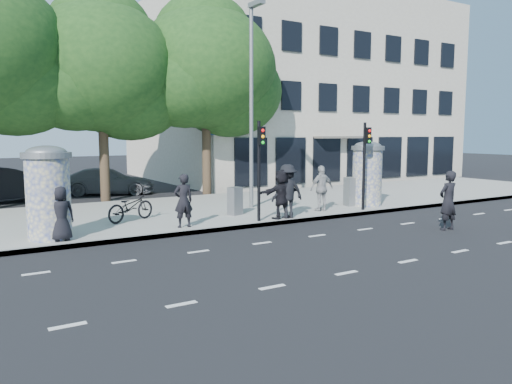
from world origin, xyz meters
TOP-DOWN VIEW (x-y plane):
  - ground at (0.00, 0.00)m, footprint 120.00×120.00m
  - sidewalk at (0.00, 7.50)m, footprint 40.00×8.00m
  - curb at (0.00, 3.55)m, footprint 40.00×0.10m
  - lane_dash_near at (0.00, -2.20)m, footprint 32.00×0.12m
  - lane_dash_far at (0.00, 1.40)m, footprint 32.00×0.12m
  - ad_column_left at (-7.20, 4.50)m, footprint 1.36×1.36m
  - ad_column_right at (5.20, 4.70)m, footprint 1.36×1.36m
  - traffic_pole_near at (-0.60, 3.79)m, footprint 0.22×0.31m
  - traffic_pole_far at (4.20, 3.79)m, footprint 0.22×0.31m
  - street_lamp at (0.80, 6.63)m, footprint 0.25×0.93m
  - tree_near_left at (-3.50, 12.70)m, footprint 6.80×6.80m
  - tree_center at (1.50, 12.30)m, footprint 7.00×7.00m
  - building at (12.00, 19.99)m, footprint 20.30×15.85m
  - ped_a at (-6.98, 4.00)m, footprint 0.80×0.56m
  - ped_b at (-3.26, 4.11)m, footprint 0.64×0.44m
  - ped_d at (0.59, 3.85)m, footprint 1.25×0.74m
  - ped_e at (2.62, 4.47)m, footprint 1.05×0.62m
  - ped_f at (0.33, 3.85)m, footprint 1.65×0.69m
  - man_road at (4.21, -0.05)m, footprint 0.71×0.47m
  - bicycle at (-4.36, 6.09)m, footprint 1.39×2.02m
  - cabinet_left at (-0.67, 5.40)m, footprint 0.58×0.50m
  - cabinet_right at (4.58, 4.93)m, footprint 0.60×0.47m
  - car_mid at (-7.54, 14.69)m, footprint 3.29×5.18m
  - car_right at (-2.70, 15.33)m, footprint 3.44×5.00m

SIDE VIEW (x-z plane):
  - ground at x=0.00m, z-range 0.00..0.00m
  - lane_dash_near at x=0.00m, z-range 0.00..0.01m
  - lane_dash_far at x=0.00m, z-range 0.00..0.01m
  - sidewalk at x=0.00m, z-range 0.00..0.15m
  - curb at x=0.00m, z-range -0.01..0.15m
  - bicycle at x=-4.36m, z-range 0.15..1.16m
  - cabinet_left at x=-0.67m, z-range 0.15..1.17m
  - car_right at x=-2.70m, z-range 0.00..1.34m
  - cabinet_right at x=4.58m, z-range 0.15..1.33m
  - car_mid at x=-7.54m, z-range 0.00..1.61m
  - ped_a at x=-6.98m, z-range 0.15..1.70m
  - man_road at x=4.21m, z-range 0.00..1.94m
  - ped_b at x=-3.26m, z-range 0.15..1.87m
  - ped_f at x=0.33m, z-range 0.15..1.89m
  - ped_e at x=2.62m, z-range 0.15..1.91m
  - ped_d at x=0.59m, z-range 0.15..2.06m
  - ad_column_left at x=-7.20m, z-range 0.21..2.86m
  - ad_column_right at x=5.20m, z-range 0.21..2.86m
  - traffic_pole_near at x=-0.60m, z-range 0.53..3.93m
  - traffic_pole_far at x=4.20m, z-range 0.53..3.93m
  - street_lamp at x=0.80m, z-range 0.79..8.79m
  - building at x=12.00m, z-range -0.01..11.99m
  - tree_near_left at x=-3.50m, z-range 1.58..10.55m
  - tree_center at x=1.50m, z-range 1.66..10.96m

